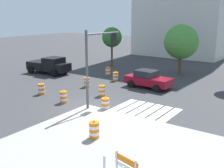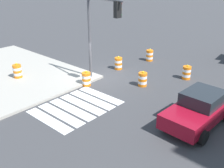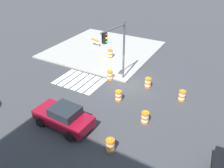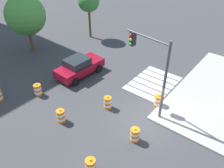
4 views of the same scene
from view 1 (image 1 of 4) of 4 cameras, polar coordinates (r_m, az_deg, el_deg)
name	(u,v)px [view 1 (image 1 of 4)]	position (r m, az deg, el deg)	size (l,w,h in m)	color
ground_plane	(87,106)	(20.94, -5.18, -4.56)	(120.00, 120.00, 0.00)	#38383A
sidewalk_corner	(103,164)	(13.19, -1.89, -16.05)	(12.00, 12.00, 0.15)	#9E998E
crosswalk_stripes	(146,110)	(20.22, 6.91, -5.27)	(4.35, 3.20, 0.02)	silver
sports_car	(148,79)	(26.07, 7.41, 1.01)	(4.39, 2.30, 1.63)	maroon
pickup_truck	(50,65)	(32.64, -12.56, 3.74)	(5.31, 2.72, 1.92)	black
traffic_barrel_near_corner	(63,97)	(21.87, -9.90, -2.64)	(0.56, 0.56, 1.02)	orange
traffic_barrel_crosswalk_end	(41,89)	(24.57, -14.24, -1.00)	(0.56, 0.56, 1.02)	orange
traffic_barrel_median_near	(105,104)	(19.87, -1.38, -4.16)	(0.56, 0.56, 1.02)	orange
traffic_barrel_median_far	(108,71)	(31.19, -0.83, 2.63)	(0.56, 0.56, 1.02)	orange
traffic_barrel_far_curb	(116,76)	(28.56, 0.74, 1.55)	(0.56, 0.56, 1.02)	orange
traffic_barrel_lane_center	(102,91)	(23.32, -2.08, -1.38)	(0.56, 0.56, 1.02)	orange
traffic_barrel_opposite_curb	(87,82)	(26.29, -5.20, 0.37)	(0.56, 0.56, 1.02)	orange
traffic_barrel_on_sidewalk	(94,130)	(15.32, -3.67, -9.35)	(0.56, 0.56, 1.02)	orange
construction_barricade	(123,166)	(11.79, 2.36, -16.41)	(1.38, 1.04, 1.00)	silver
traffic_light_pole	(98,54)	(19.97, -2.80, 6.11)	(0.67, 3.27, 5.50)	#4C4C51
street_tree_streetside_near	(112,37)	(35.68, -0.02, 9.51)	(2.52, 2.52, 5.07)	brown
street_tree_streetside_far	(181,42)	(31.85, 13.98, 8.36)	(3.79, 3.79, 5.60)	brown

